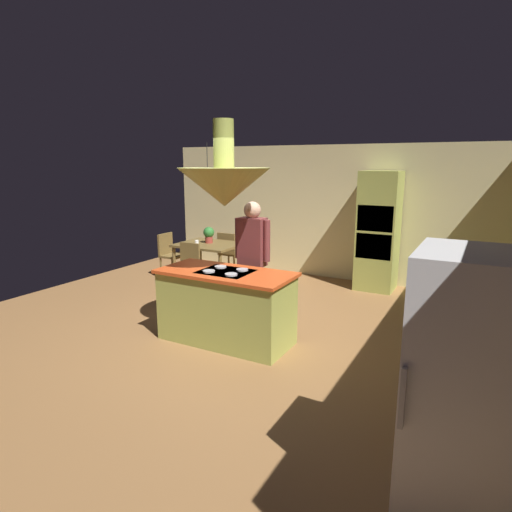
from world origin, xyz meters
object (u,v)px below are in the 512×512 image
Objects in this scene: oven_tower at (378,231)px; chair_by_back_wall at (229,251)px; refrigerator at (471,396)px; canister_flour at (487,291)px; chair_facing_island at (187,265)px; chair_at_corner at (170,252)px; person_at_island at (252,255)px; kitchen_island at (226,306)px; cup_on_table at (197,243)px; microwave_on_counter at (489,261)px; dining_table at (209,249)px; potted_plant_on_table at (209,234)px; canister_sugar at (487,288)px.

oven_tower is 2.89m from chair_by_back_wall.
refrigerator is at bearing 135.09° from chair_by_back_wall.
chair_facing_island is at bearing 164.97° from canister_flour.
refrigerator reaches higher than chair_at_corner.
person_at_island is 1.97× the size of chair_by_back_wall.
chair_facing_island is at bearing 140.24° from kitchen_island.
cup_on_table is at bearing 160.22° from canister_flour.
canister_flour reaches higher than chair_facing_island.
canister_flour is 1.33m from microwave_on_counter.
dining_table is 2.26m from person_at_island.
potted_plant_on_table reaches higher than chair_facing_island.
person_at_island is at bearing -33.48° from cup_on_table.
canister_sugar is (4.54, -1.04, 0.50)m from chair_facing_island.
chair_by_back_wall is at bearing 152.04° from canister_sugar.
chair_facing_island is 0.56m from cup_on_table.
cup_on_table is 0.20× the size of microwave_on_counter.
potted_plant_on_table is 4.98m from canister_flour.
refrigerator is 3.79× the size of microwave_on_counter.
person_at_island reaches higher than chair_by_back_wall.
chair_by_back_wall reaches higher than dining_table.
person_at_island is at bearing 89.24° from kitchen_island.
kitchen_island is 5.64× the size of potted_plant_on_table.
refrigerator is (2.80, -1.70, 0.41)m from kitchen_island.
canister_flour reaches higher than dining_table.
kitchen_island is 1.94× the size of chair_by_back_wall.
chair_by_back_wall is 4.91× the size of canister_sugar.
chair_by_back_wall is at bearing 150.29° from canister_flour.
oven_tower reaches higher than kitchen_island.
potted_plant_on_table is (-1.75, 1.49, -0.06)m from person_at_island.
canister_flour is at bearing -19.78° from cup_on_table.
oven_tower is (1.10, 3.24, 0.58)m from kitchen_island.
person_at_island is (1.71, -1.44, 0.33)m from dining_table.
canister_sugar is (2.84, 0.38, 0.54)m from kitchen_island.
refrigerator is 6.65m from chair_at_corner.
canister_flour is (5.48, -1.90, 0.51)m from chair_at_corner.
refrigerator is 5.48m from chair_facing_island.
chair_by_back_wall and chair_at_corner have the same top height.
chair_facing_island is at bearing 167.11° from canister_sugar.
canister_flour is at bearing -22.76° from dining_table.
dining_table is 2.45× the size of microwave_on_counter.
person_at_island reaches higher than canister_sugar.
dining_table is 0.70m from chair_by_back_wall.
refrigerator reaches higher than person_at_island.
dining_table is 1.29× the size of chair_facing_island.
person_at_island is 19.09× the size of cup_on_table.
kitchen_island is at bearing -128.48° from chair_at_corner.
microwave_on_counter is (5.48, -0.57, 0.55)m from chair_at_corner.
refrigerator reaches higher than microwave_on_counter.
microwave_on_counter is (0.00, 1.33, 0.03)m from canister_flour.
dining_table is 1.29× the size of chair_by_back_wall.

